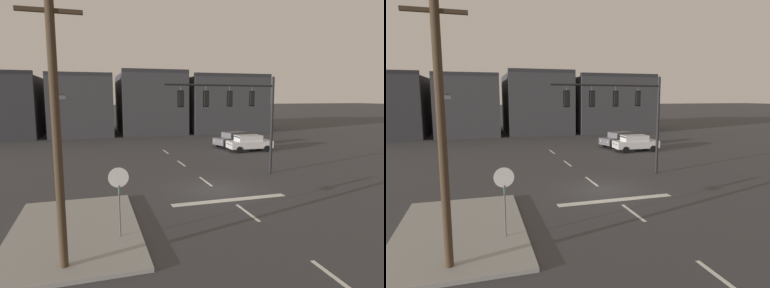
% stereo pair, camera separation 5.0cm
% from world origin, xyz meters
% --- Properties ---
extents(ground_plane, '(400.00, 400.00, 0.00)m').
position_xyz_m(ground_plane, '(0.00, 0.00, 0.00)').
color(ground_plane, '#353538').
extents(sidewalk_near_corner, '(5.00, 8.00, 0.15)m').
position_xyz_m(sidewalk_near_corner, '(-7.69, -4.00, 0.07)').
color(sidewalk_near_corner, gray).
rests_on(sidewalk_near_corner, ground).
extents(stop_bar_paint, '(6.40, 0.50, 0.01)m').
position_xyz_m(stop_bar_paint, '(0.00, -2.00, 0.00)').
color(stop_bar_paint, silver).
rests_on(stop_bar_paint, ground).
extents(lane_centreline, '(0.16, 26.40, 0.01)m').
position_xyz_m(lane_centreline, '(0.00, 2.00, 0.00)').
color(lane_centreline, silver).
rests_on(lane_centreline, ground).
extents(signal_mast_near_side, '(7.98, 1.16, 6.81)m').
position_xyz_m(signal_mast_near_side, '(2.43, 2.53, 4.77)').
color(signal_mast_near_side, black).
rests_on(signal_mast_near_side, ground).
extents(stop_sign, '(0.76, 0.64, 2.83)m').
position_xyz_m(stop_sign, '(-6.00, -5.27, 2.14)').
color(stop_sign, '#56565B').
rests_on(stop_sign, ground).
extents(car_lot_nearside, '(4.74, 3.04, 1.61)m').
position_xyz_m(car_lot_nearside, '(7.84, 15.08, 0.86)').
color(car_lot_nearside, slate).
rests_on(car_lot_nearside, ground).
extents(car_lot_middle, '(4.50, 2.03, 1.61)m').
position_xyz_m(car_lot_middle, '(8.09, 11.95, 0.86)').
color(car_lot_middle, silver).
rests_on(car_lot_middle, ground).
extents(utility_pole, '(2.20, 2.50, 9.25)m').
position_xyz_m(utility_pole, '(-7.88, -6.92, 4.99)').
color(utility_pole, '#423323').
rests_on(utility_pole, ground).
extents(building_row, '(39.90, 13.19, 9.08)m').
position_xyz_m(building_row, '(-1.05, 32.40, 4.13)').
color(building_row, '#2D2D33').
rests_on(building_row, ground).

